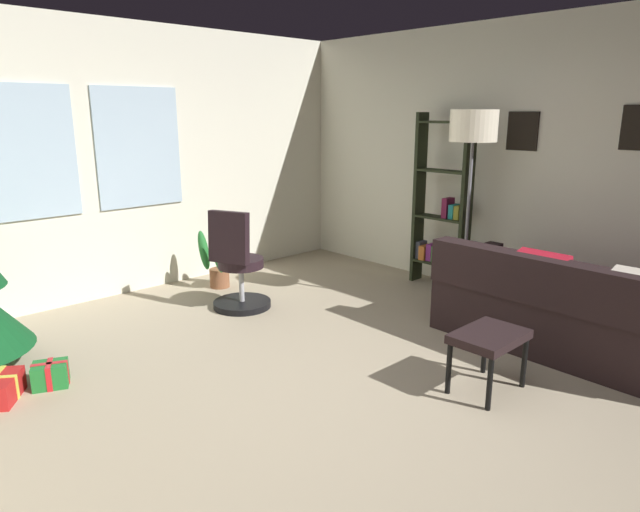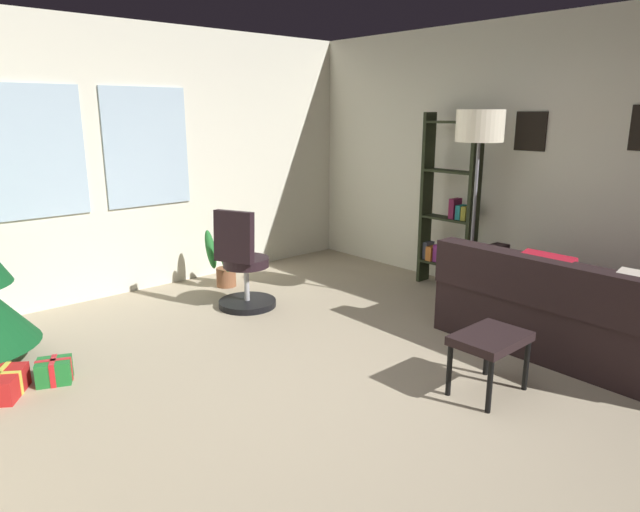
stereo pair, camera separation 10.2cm
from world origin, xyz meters
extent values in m
cube|color=tan|center=(0.00, 0.00, -0.05)|extent=(5.42, 6.30, 0.10)
cube|color=silver|center=(0.00, 3.20, 1.36)|extent=(5.42, 0.10, 2.73)
cube|color=silver|center=(-0.95, 3.14, 1.50)|extent=(0.90, 0.03, 1.20)
cube|color=silver|center=(0.14, 3.14, 1.50)|extent=(0.90, 0.03, 1.20)
cube|color=silver|center=(2.76, 0.00, 1.36)|extent=(0.10, 6.30, 2.73)
cube|color=black|center=(2.70, -0.70, 1.73)|extent=(0.02, 0.25, 0.37)
cube|color=black|center=(2.70, 0.31, 1.67)|extent=(0.02, 0.31, 0.37)
cube|color=black|center=(1.83, -0.68, 0.22)|extent=(0.95, 2.08, 0.45)
cube|color=black|center=(1.46, -0.67, 0.62)|extent=(0.25, 2.07, 0.36)
cube|color=black|center=(1.85, 0.28, 0.55)|extent=(0.91, 0.16, 0.20)
cube|color=red|center=(1.58, -0.54, 0.62)|extent=(0.21, 0.40, 0.42)
cube|color=black|center=(0.72, -0.59, 0.39)|extent=(0.52, 0.36, 0.06)
cylinder|color=black|center=(0.50, -0.74, 0.18)|extent=(0.04, 0.04, 0.36)
cylinder|color=black|center=(0.95, -0.74, 0.18)|extent=(0.04, 0.04, 0.36)
cylinder|color=black|center=(0.50, -0.44, 0.18)|extent=(0.04, 0.04, 0.36)
cylinder|color=black|center=(0.95, -0.44, 0.18)|extent=(0.04, 0.04, 0.36)
cube|color=#1E722D|center=(-1.42, 1.52, 0.08)|extent=(0.28, 0.26, 0.17)
cube|color=red|center=(-1.42, 1.52, 0.08)|extent=(0.23, 0.13, 0.18)
cube|color=red|center=(-1.42, 1.52, 0.08)|extent=(0.11, 0.19, 0.18)
cylinder|color=black|center=(0.50, 1.94, 0.03)|extent=(0.56, 0.56, 0.06)
cylinder|color=#B2B2B7|center=(0.50, 1.94, 0.25)|extent=(0.05, 0.05, 0.39)
cylinder|color=black|center=(0.50, 1.94, 0.45)|extent=(0.44, 0.44, 0.09)
cube|color=black|center=(0.33, 1.87, 0.74)|extent=(0.25, 0.41, 0.48)
cube|color=black|center=(2.49, 0.74, 0.93)|extent=(0.18, 0.04, 1.85)
cube|color=black|center=(2.49, 1.34, 0.93)|extent=(0.18, 0.04, 1.85)
cube|color=black|center=(2.49, 1.04, 0.25)|extent=(0.18, 0.56, 0.02)
cube|color=black|center=(2.49, 1.04, 0.75)|extent=(0.18, 0.56, 0.02)
cube|color=black|center=(2.49, 1.04, 1.25)|extent=(0.18, 0.56, 0.02)
cube|color=black|center=(2.49, 1.04, 1.75)|extent=(0.18, 0.56, 0.02)
cube|color=maroon|center=(2.50, 0.83, 0.35)|extent=(0.16, 0.05, 0.17)
cube|color=navy|center=(2.50, 0.89, 0.36)|extent=(0.15, 0.07, 0.20)
cube|color=#CCCB8C|center=(2.50, 0.98, 0.37)|extent=(0.16, 0.07, 0.21)
cube|color=#3A6432|center=(2.50, 1.07, 0.35)|extent=(0.16, 0.07, 0.18)
cube|color=#7C2979|center=(2.51, 1.14, 0.36)|extent=(0.15, 0.07, 0.19)
cube|color=#C46828|center=(2.50, 1.22, 0.34)|extent=(0.17, 0.07, 0.16)
cube|color=#474C5D|center=(2.51, 1.31, 0.36)|extent=(0.14, 0.08, 0.19)
cube|color=olive|center=(2.51, 0.83, 0.84)|extent=(0.14, 0.06, 0.14)
cube|color=teal|center=(2.51, 0.90, 0.84)|extent=(0.14, 0.06, 0.15)
cube|color=maroon|center=(2.51, 0.97, 0.87)|extent=(0.15, 0.06, 0.21)
cylinder|color=slate|center=(2.02, 0.43, 0.01)|extent=(0.28, 0.28, 0.03)
cylinder|color=slate|center=(2.02, 0.43, 0.81)|extent=(0.03, 0.03, 1.56)
cylinder|color=#F8ECCD|center=(2.02, 0.43, 1.73)|extent=(0.42, 0.42, 0.28)
cylinder|color=brown|center=(0.71, 2.64, 0.10)|extent=(0.21, 0.21, 0.20)
ellipsoid|color=#26732F|center=(0.59, 2.74, 0.42)|extent=(0.16, 0.23, 0.44)
ellipsoid|color=#26732F|center=(0.83, 2.54, 0.39)|extent=(0.25, 0.15, 0.40)
ellipsoid|color=#26732F|center=(0.61, 2.51, 0.42)|extent=(0.20, 0.19, 0.45)
camera|label=1|loc=(-2.50, -2.34, 1.85)|focal=31.32mm
camera|label=2|loc=(-2.42, -2.41, 1.85)|focal=31.32mm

